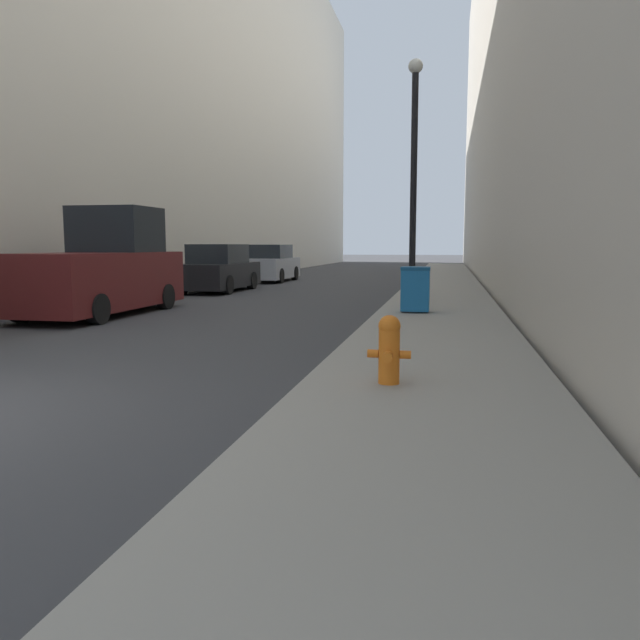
% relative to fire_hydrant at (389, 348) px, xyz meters
% --- Properties ---
extents(sidewalk_right, '(2.83, 60.00, 0.12)m').
position_rel_fire_hydrant_xyz_m(sidewalk_right, '(0.45, 15.76, -0.46)').
color(sidewalk_right, gray).
rests_on(sidewalk_right, ground).
extents(building_left_glass, '(12.00, 60.00, 21.58)m').
position_rel_fire_hydrant_xyz_m(building_left_glass, '(-15.51, 23.76, 10.27)').
color(building_left_glass, beige).
rests_on(building_left_glass, ground).
extents(building_right_stone, '(12.00, 60.00, 21.68)m').
position_rel_fire_hydrant_xyz_m(building_right_stone, '(7.96, 23.76, 10.32)').
color(building_right_stone, beige).
rests_on(building_right_stone, ground).
extents(fire_hydrant, '(0.47, 0.36, 0.75)m').
position_rel_fire_hydrant_xyz_m(fire_hydrant, '(0.00, 0.00, 0.00)').
color(fire_hydrant, orange).
rests_on(fire_hydrant, sidewalk_right).
extents(trash_bin, '(0.64, 0.62, 1.02)m').
position_rel_fire_hydrant_xyz_m(trash_bin, '(-0.10, 7.43, 0.13)').
color(trash_bin, '#19609E').
rests_on(trash_bin, sidewalk_right).
extents(lamppost, '(0.39, 0.39, 6.49)m').
position_rel_fire_hydrant_xyz_m(lamppost, '(-0.38, 10.96, 3.07)').
color(lamppost, black).
rests_on(lamppost, sidewalk_right).
extents(pickup_truck, '(2.04, 5.10, 2.54)m').
position_rel_fire_hydrant_xyz_m(pickup_truck, '(-7.35, 6.63, 0.51)').
color(pickup_truck, '#561919').
rests_on(pickup_truck, ground).
extents(parked_sedan_near, '(1.83, 4.36, 1.65)m').
position_rel_fire_hydrant_xyz_m(parked_sedan_near, '(-7.32, 14.12, 0.24)').
color(parked_sedan_near, black).
rests_on(parked_sedan_near, ground).
extents(parked_sedan_far, '(1.88, 4.29, 1.65)m').
position_rel_fire_hydrant_xyz_m(parked_sedan_far, '(-7.24, 20.30, 0.24)').
color(parked_sedan_far, '#A3A8B2').
rests_on(parked_sedan_far, ground).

